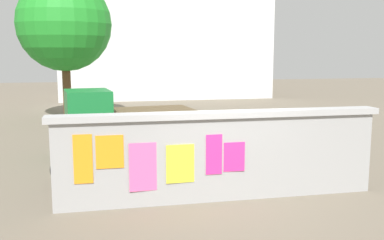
# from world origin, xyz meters

# --- Properties ---
(ground) EXTENTS (60.00, 60.00, 0.00)m
(ground) POSITION_xyz_m (0.00, 8.00, 0.00)
(ground) COLOR #6B6051
(poster_wall) EXTENTS (6.57, 0.42, 1.76)m
(poster_wall) POSITION_xyz_m (-0.01, -0.00, 0.91)
(poster_wall) COLOR #999999
(poster_wall) RESTS_ON ground
(auto_rickshaw_truck) EXTENTS (3.76, 1.93, 1.85)m
(auto_rickshaw_truck) POSITION_xyz_m (-1.60, 4.66, 0.90)
(auto_rickshaw_truck) COLOR black
(auto_rickshaw_truck) RESTS_ON ground
(motorcycle) EXTENTS (1.87, 0.70, 0.87)m
(motorcycle) POSITION_xyz_m (2.54, 4.03, 0.46)
(motorcycle) COLOR black
(motorcycle) RESTS_ON ground
(bicycle_near) EXTENTS (1.68, 0.52, 0.95)m
(bicycle_near) POSITION_xyz_m (-2.56, 1.56, 0.36)
(bicycle_near) COLOR black
(bicycle_near) RESTS_ON ground
(person_walking) EXTENTS (0.45, 0.45, 1.62)m
(person_walking) POSITION_xyz_m (1.30, 1.00, 0.99)
(person_walking) COLOR #3F994C
(person_walking) RESTS_ON ground
(tree_roadside) EXTENTS (4.03, 4.03, 6.12)m
(tree_roadside) POSITION_xyz_m (-3.61, 12.00, 4.09)
(tree_roadside) COLOR brown
(tree_roadside) RESTS_ON ground
(building_background) EXTENTS (13.52, 5.74, 7.91)m
(building_background) POSITION_xyz_m (2.08, 21.27, 3.97)
(building_background) COLOR silver
(building_background) RESTS_ON ground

